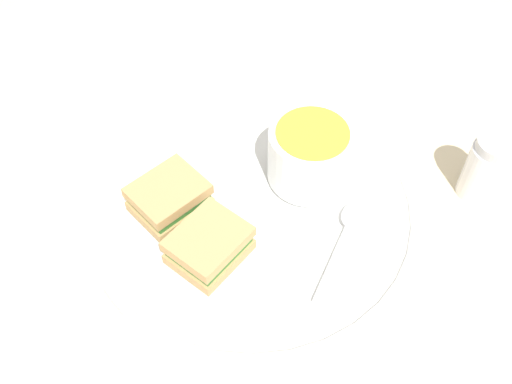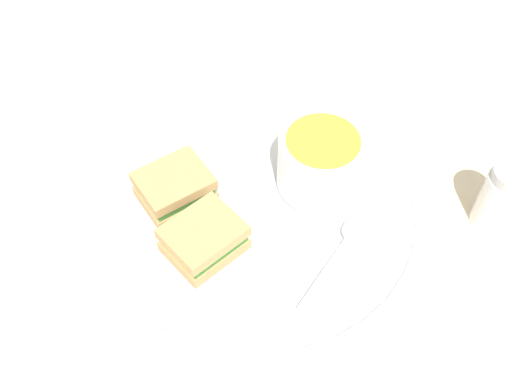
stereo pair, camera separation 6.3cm
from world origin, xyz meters
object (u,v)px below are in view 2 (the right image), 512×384
object	(u,v)px
spoon	(350,236)
salt_shaker	(502,198)
sandwich_half_near	(175,187)
sandwich_half_far	(204,239)
soup_bowl	(321,162)

from	to	relation	value
spoon	salt_shaker	size ratio (longest dim) A/B	1.49
sandwich_half_near	sandwich_half_far	distance (m)	0.07
sandwich_half_near	salt_shaker	xyz separation A→B (m)	(-0.04, 0.34, 0.00)
salt_shaker	sandwich_half_near	bearing A→B (deg)	-83.94
sandwich_half_far	salt_shaker	distance (m)	0.31
soup_bowl	sandwich_half_far	bearing A→B (deg)	-45.49
spoon	soup_bowl	bearing A→B (deg)	53.86
salt_shaker	soup_bowl	bearing A→B (deg)	-92.40
soup_bowl	spoon	distance (m)	0.08
sandwich_half_near	sandwich_half_far	bearing A→B (deg)	36.26
sandwich_half_near	salt_shaker	world-z (taller)	salt_shaker
soup_bowl	sandwich_half_far	size ratio (longest dim) A/B	0.97
sandwich_half_near	soup_bowl	bearing A→B (deg)	106.43
spoon	sandwich_half_far	size ratio (longest dim) A/B	1.29
soup_bowl	sandwich_half_near	xyz separation A→B (m)	(0.04, -0.15, -0.02)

